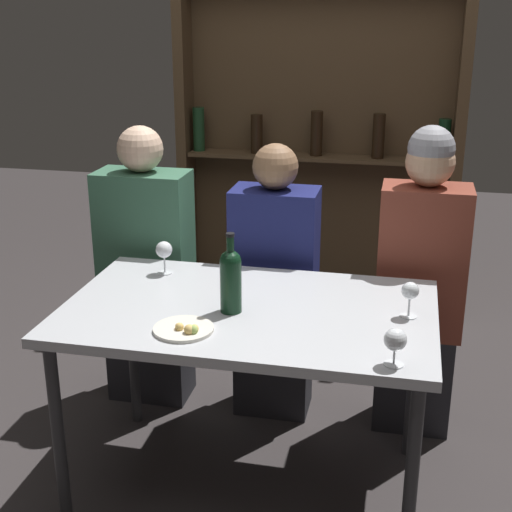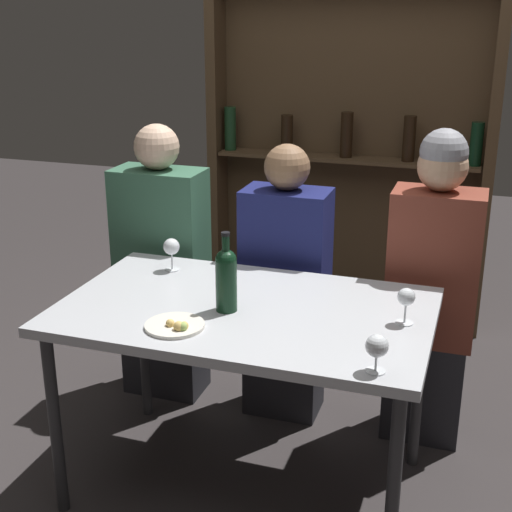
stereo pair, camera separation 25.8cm
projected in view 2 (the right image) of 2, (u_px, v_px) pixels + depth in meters
ground_plane at (246, 484)px, 2.78m from camera, size 10.00×10.00×0.00m
dining_table at (245, 323)px, 2.55m from camera, size 1.31×0.81×0.75m
wine_rack_wall at (349, 132)px, 4.00m from camera, size 1.61×0.21×2.16m
wine_bottle at (226, 277)px, 2.46m from camera, size 0.07×0.07×0.29m
wine_glass_0 at (171, 248)px, 2.85m from camera, size 0.07×0.07×0.13m
wine_glass_1 at (377, 347)px, 2.05m from camera, size 0.07×0.07×0.12m
wine_glass_2 at (406, 299)px, 2.37m from camera, size 0.06×0.06×0.13m
food_plate_0 at (176, 326)px, 2.36m from camera, size 0.20×0.20×0.04m
seated_person_left at (162, 271)px, 3.28m from camera, size 0.40×0.22×1.28m
seated_person_center at (285, 292)px, 3.11m from camera, size 0.37×0.22×1.23m
seated_person_right at (431, 294)px, 2.91m from camera, size 0.36×0.22×1.33m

